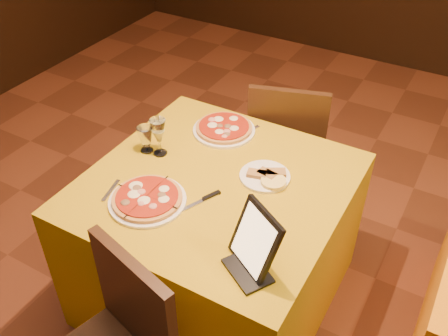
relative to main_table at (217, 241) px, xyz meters
The scene contains 11 objects.
main_table is the anchor object (origin of this frame).
chair_main_far 0.82m from the main_table, 90.00° to the left, with size 0.44×0.44×0.91m, color black, non-canonical shape.
pizza_near 0.50m from the main_table, 125.25° to the right, with size 0.32×0.32×0.03m.
pizza_far 0.56m from the main_table, 114.96° to the left, with size 0.31×0.31×0.03m.
cutlet_dish 0.44m from the main_table, 37.69° to the left, with size 0.23×0.23×0.03m.
wine_glass 0.58m from the main_table, behind, with size 0.07×0.07×0.19m, color #C4C46F, non-canonical shape.
water_glass 0.60m from the main_table, behind, with size 0.06×0.06×0.13m, color white, non-canonical shape.
tablet 0.69m from the main_table, 43.05° to the right, with size 0.21×0.02×0.24m, color black.
knife 0.42m from the main_table, 90.71° to the right, with size 0.23×0.02×0.01m, color #ABAAB1.
fork_near 0.59m from the main_table, 142.42° to the right, with size 0.15×0.02×0.01m, color #AAABB1.
fork_far 0.56m from the main_table, 99.12° to the left, with size 0.18×0.02×0.01m, color silver.
Camera 1 is at (0.53, -1.06, 2.14)m, focal length 40.00 mm.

